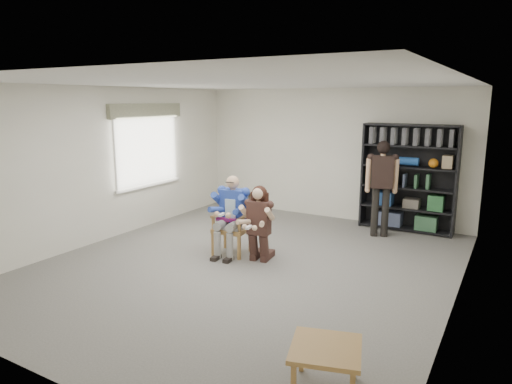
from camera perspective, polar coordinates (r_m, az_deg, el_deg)
The scene contains 9 objects.
room_shell at distance 6.92m, azimuth -1.06°, elevation 1.82°, with size 6.00×7.00×2.80m, color silver, non-canonical shape.
floor at distance 7.29m, azimuth -1.02°, elevation -9.10°, with size 6.00×7.00×0.01m, color #625F5B.
window_left at distance 9.46m, azimuth -13.38°, elevation 5.53°, with size 0.16×2.00×1.75m, color white, non-canonical shape.
armchair at distance 7.65m, azimuth -3.05°, elevation -4.02°, with size 0.60×0.58×1.03m, color #B08247, non-canonical shape.
seated_man at distance 7.61m, azimuth -3.06°, elevation -2.90°, with size 0.58×0.81×1.34m, color navy, non-canonical shape.
kneeling_woman at distance 7.24m, azimuth 0.28°, elevation -4.12°, with size 0.52×0.83×1.23m, color #39231F, non-canonical shape.
bookshelf at distance 9.42m, azimuth 18.50°, elevation 1.66°, with size 1.80×0.38×2.10m, color black, non-canonical shape.
standing_man at distance 8.86m, azimuth 15.39°, elevation 0.30°, with size 0.56×0.31×1.81m, color black, non-canonical shape.
side_table at distance 4.40m, azimuth 8.65°, elevation -20.95°, with size 0.61×0.61×0.42m, color #B08247, non-canonical shape.
Camera 1 is at (3.53, -5.84, 2.56)m, focal length 32.00 mm.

